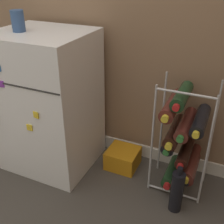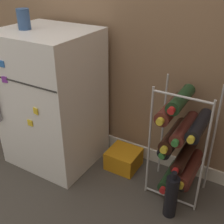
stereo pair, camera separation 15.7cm
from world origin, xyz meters
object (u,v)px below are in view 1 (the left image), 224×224
Objects in this scene: fridge_top_cup at (18,21)px; loose_bottle_floor at (177,191)px; wine_rack at (182,137)px; soda_box at (123,158)px; mini_fridge at (49,102)px.

loose_bottle_floor is at bearing -3.15° from fridge_top_cup.
soda_box is (-0.37, 0.03, -0.29)m from wine_rack.
mini_fridge is 0.51m from fridge_top_cup.
loose_bottle_floor is (0.41, -0.23, 0.07)m from soda_box.
fridge_top_cup is 1.27m from loose_bottle_floor.
soda_box is at bearing 14.81° from mini_fridge.
soda_box is 1.76× the size of fridge_top_cup.
mini_fridge is 0.93m from loose_bottle_floor.
fridge_top_cup is at bearing -152.10° from mini_fridge.
wine_rack is 0.47m from soda_box.
wine_rack is 1.11m from fridge_top_cup.
fridge_top_cup is (-0.56, -0.18, 0.87)m from soda_box.
fridge_top_cup is at bearing 176.85° from loose_bottle_floor.
soda_box is (0.46, 0.12, -0.38)m from mini_fridge.
fridge_top_cup is 0.39× the size of loose_bottle_floor.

